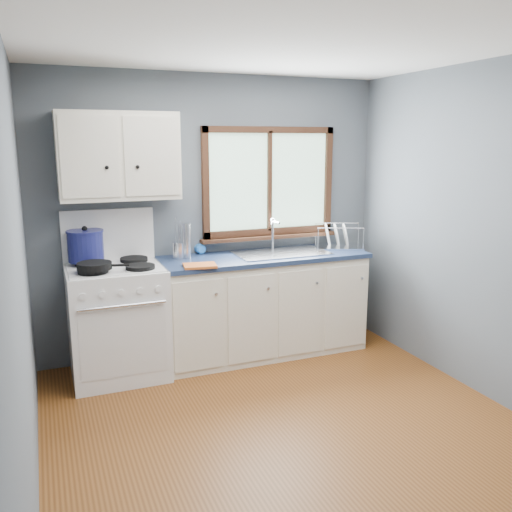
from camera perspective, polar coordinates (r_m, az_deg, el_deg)
name	(u,v)px	position (r m, az deg, el deg)	size (l,w,h in m)	color
floor	(300,440)	(3.78, 4.65, -18.76)	(3.20, 3.60, 0.02)	brown
ceiling	(307,34)	(3.30, 5.44, 22.28)	(3.20, 3.60, 0.02)	white
wall_back	(214,216)	(4.97, -4.46, 4.23)	(3.20, 0.02, 2.50)	slate
wall_left	(16,277)	(2.97, -23.93, -2.06)	(0.02, 3.60, 2.50)	slate
wall_right	(504,236)	(4.28, 24.63, 1.92)	(0.02, 3.60, 2.50)	slate
gas_range	(117,318)	(4.62, -14.39, -6.35)	(0.76, 0.69, 1.36)	white
base_cabinets	(263,309)	(4.98, 0.72, -5.63)	(1.85, 0.60, 0.88)	#EEE5CC
countertop	(263,257)	(4.86, 0.74, -0.11)	(1.89, 0.64, 0.04)	#192845
sink	(281,260)	(4.94, 2.66, -0.41)	(0.84, 0.46, 0.44)	silver
window	(269,190)	(5.10, 1.41, 7.01)	(1.36, 0.10, 1.03)	#9EC6A8
upper_cabinets	(119,156)	(4.56, -14.26, 10.15)	(0.95, 0.35, 0.70)	#EEE5CC
skillet	(95,266)	(4.31, -16.61, -1.00)	(0.42, 0.32, 0.05)	black
stockpot	(86,245)	(4.61, -17.50, 1.07)	(0.29, 0.29, 0.29)	#171A53
utensil_crock	(179,250)	(4.75, -8.12, 0.64)	(0.12, 0.12, 0.36)	silver
thermos	(187,241)	(4.72, -7.32, 1.60)	(0.07, 0.07, 0.31)	silver
soap_bottle	(202,242)	(4.87, -5.72, 1.47)	(0.09, 0.09, 0.23)	blue
dish_towel	(200,266)	(4.42, -5.93, -1.01)	(0.26, 0.19, 0.02)	#C96025
dish_rack	(338,241)	(5.25, 8.59, 1.57)	(0.54, 0.49, 0.23)	silver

